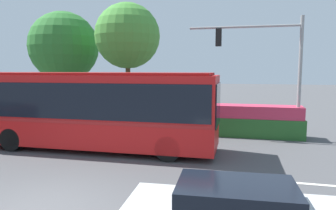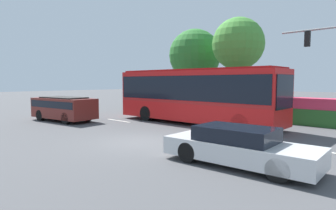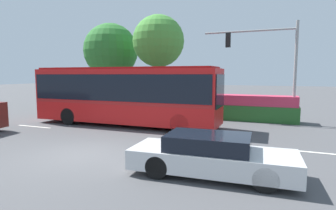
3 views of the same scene
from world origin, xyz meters
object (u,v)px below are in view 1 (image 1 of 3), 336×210
traffic_light_pole (271,59)px  street_tree_centre (127,36)px  city_bus (91,106)px  street_tree_left (64,47)px

traffic_light_pole → street_tree_centre: street_tree_centre is taller
street_tree_centre → city_bus: bearing=-84.0°
city_bus → street_tree_centre: (-0.67, 6.34, 3.66)m
city_bus → street_tree_left: 10.20m
city_bus → street_tree_centre: size_ratio=1.46×
street_tree_left → street_tree_centre: 5.48m
street_tree_left → street_tree_centre: bearing=-13.8°
street_tree_left → traffic_light_pole: bearing=-14.3°
traffic_light_pole → street_tree_centre: bearing=-14.6°
traffic_light_pole → street_tree_left: size_ratio=0.81×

